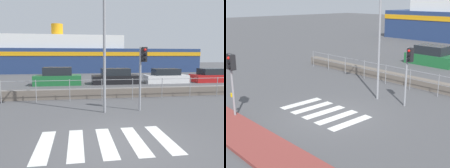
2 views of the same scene
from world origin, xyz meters
The scene contains 9 objects.
ground_plane centered at (0.00, 0.00, 0.00)m, with size 160.00×160.00×0.00m, color #4C4C4F.
sidewalk_brick centered at (0.00, -4.10, 0.06)m, with size 24.00×1.80×0.12m.
crosswalk centered at (-0.58, 0.00, 0.00)m, with size 4.05×2.40×0.01m.
seawall centered at (0.00, 7.11, 0.28)m, with size 20.45×0.55×0.57m.
harbor_fence centered at (0.00, 6.24, 0.83)m, with size 18.44×0.04×1.27m.
traffic_light_near centered at (-2.85, -3.41, 2.29)m, with size 0.58×0.41×2.93m.
traffic_light_far centered at (1.61, 3.57, 2.19)m, with size 0.34×0.32×2.98m.
streetlamp centered at (-0.19, 3.32, 4.07)m, with size 0.32×0.98×6.67m.
parked_car_green centered at (-3.13, 13.85, 0.68)m, with size 4.13×1.83×1.59m.
Camera 2 is at (10.16, -9.11, 5.24)m, focal length 50.00 mm.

